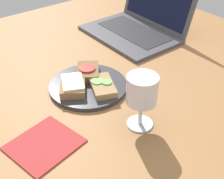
# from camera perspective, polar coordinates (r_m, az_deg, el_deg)

# --- Properties ---
(wooden_table) EXTENTS (1.40, 1.40, 0.03)m
(wooden_table) POSITION_cam_1_polar(r_m,az_deg,el_deg) (0.90, -0.50, -0.97)
(wooden_table) COLOR #9E6B3D
(wooden_table) RESTS_ON ground
(plate) EXTENTS (0.22, 0.22, 0.01)m
(plate) POSITION_cam_1_polar(r_m,az_deg,el_deg) (0.90, -4.39, 0.65)
(plate) COLOR #333338
(plate) RESTS_ON wooden_table
(sandwich_with_tomato) EXTENTS (0.11, 0.11, 0.03)m
(sandwich_with_tomato) POSITION_cam_1_polar(r_m,az_deg,el_deg) (0.93, -4.41, 3.30)
(sandwich_with_tomato) COLOR brown
(sandwich_with_tomato) RESTS_ON plate
(sandwich_with_cheese) EXTENTS (0.12, 0.11, 0.03)m
(sandwich_with_cheese) POSITION_cam_1_polar(r_m,az_deg,el_deg) (0.87, -7.15, 0.76)
(sandwich_with_cheese) COLOR #937047
(sandwich_with_cheese) RESTS_ON plate
(sandwich_with_cucumber) EXTENTS (0.12, 0.10, 0.02)m
(sandwich_with_cucumber) POSITION_cam_1_polar(r_m,az_deg,el_deg) (0.87, -1.78, 0.71)
(sandwich_with_cucumber) COLOR #A88456
(sandwich_with_cucumber) RESTS_ON plate
(wine_glass) EXTENTS (0.07, 0.07, 0.14)m
(wine_glass) POSITION_cam_1_polar(r_m,az_deg,el_deg) (0.72, 5.49, -0.55)
(wine_glass) COLOR white
(wine_glass) RESTS_ON wooden_table
(laptop) EXTENTS (0.35, 0.30, 0.23)m
(laptop) POSITION_cam_1_polar(r_m,az_deg,el_deg) (1.21, 5.29, 12.54)
(laptop) COLOR #4C4C51
(laptop) RESTS_ON wooden_table
(napkin) EXTENTS (0.16, 0.17, 0.00)m
(napkin) POSITION_cam_1_polar(r_m,az_deg,el_deg) (0.74, -12.27, -9.79)
(napkin) COLOR #B23333
(napkin) RESTS_ON wooden_table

